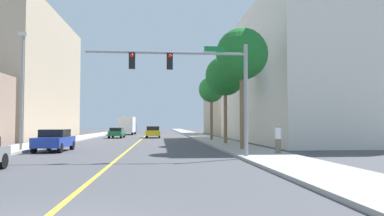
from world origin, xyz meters
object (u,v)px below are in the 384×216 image
object	(u,v)px
traffic_signal_mast	(198,75)
palm_far	(211,90)
car_blue	(54,140)
palm_mid	(225,76)
street_lamp	(22,84)
car_green	(117,133)
palm_near	(242,55)
car_yellow	(153,132)
pedestrian	(278,138)
delivery_truck	(128,125)

from	to	relation	value
traffic_signal_mast	palm_far	distance (m)	20.54
car_blue	palm_mid	bearing A→B (deg)	-151.70
street_lamp	car_blue	distance (m)	4.24
traffic_signal_mast	car_blue	distance (m)	11.46
palm_mid	car_green	size ratio (longest dim) A/B	1.91
street_lamp	palm_near	world-z (taller)	palm_near
traffic_signal_mast	car_yellow	world-z (taller)	traffic_signal_mast
street_lamp	palm_far	distance (m)	20.58
palm_mid	car_green	xyz separation A→B (m)	(-11.40, 16.71, -5.36)
palm_near	car_blue	xyz separation A→B (m)	(-12.58, 0.87, -5.79)
palm_near	palm_mid	world-z (taller)	palm_near
palm_near	car_green	size ratio (longest dim) A/B	2.03
pedestrian	street_lamp	bearing A→B (deg)	-27.01
traffic_signal_mast	pedestrian	size ratio (longest dim) A/B	5.03
palm_near	palm_far	xyz separation A→B (m)	(0.04, 14.97, -1.02)
traffic_signal_mast	car_green	size ratio (longest dim) A/B	2.09
street_lamp	car_green	xyz separation A→B (m)	(3.45, 23.60, -3.74)
street_lamp	palm_near	size ratio (longest dim) A/B	0.95
car_green	delivery_truck	world-z (taller)	delivery_truck
palm_mid	car_blue	world-z (taller)	palm_mid
palm_mid	pedestrian	xyz separation A→B (m)	(1.01, -11.21, -5.09)
car_yellow	car_green	xyz separation A→B (m)	(-4.75, -0.31, -0.07)
traffic_signal_mast	palm_near	world-z (taller)	palm_near
street_lamp	car_yellow	xyz separation A→B (m)	(8.20, 23.92, -3.67)
traffic_signal_mast	street_lamp	size ratio (longest dim) A/B	1.09
traffic_signal_mast	car_green	world-z (taller)	traffic_signal_mast
palm_near	delivery_truck	size ratio (longest dim) A/B	1.12
traffic_signal_mast	palm_near	xyz separation A→B (m)	(3.58, 5.22, 2.13)
palm_near	car_yellow	world-z (taller)	palm_near
car_green	delivery_truck	size ratio (longest dim) A/B	0.55
car_yellow	car_blue	distance (m)	24.42
traffic_signal_mast	street_lamp	bearing A→B (deg)	152.27
palm_mid	delivery_truck	xyz separation A→B (m)	(-11.32, 31.75, -4.45)
pedestrian	palm_far	bearing A→B (deg)	-98.19
car_green	palm_mid	bearing A→B (deg)	-53.72
palm_near	delivery_truck	bearing A→B (deg)	105.80
palm_near	palm_far	distance (m)	15.01
car_green	pedestrian	size ratio (longest dim) A/B	2.40
palm_mid	car_yellow	xyz separation A→B (m)	(-6.65, 17.02, -5.29)
palm_near	car_green	xyz separation A→B (m)	(-11.18, 24.19, -5.83)
palm_far	car_yellow	world-z (taller)	palm_far
street_lamp	palm_mid	xyz separation A→B (m)	(14.85, 6.90, 1.62)
palm_near	car_yellow	distance (m)	25.98
street_lamp	palm_mid	world-z (taller)	street_lamp
car_blue	pedestrian	bearing A→B (deg)	162.57
delivery_truck	pedestrian	xyz separation A→B (m)	(12.33, -42.96, -0.64)
street_lamp	pedestrian	bearing A→B (deg)	-15.19
traffic_signal_mast	delivery_truck	size ratio (longest dim) A/B	1.15
traffic_signal_mast	street_lamp	world-z (taller)	street_lamp
car_green	delivery_truck	distance (m)	15.08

